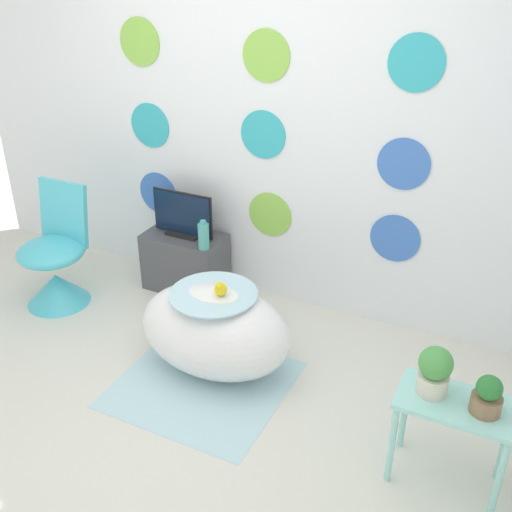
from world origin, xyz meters
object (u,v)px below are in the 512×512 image
Objects in this scene: chair at (55,268)px; tv at (183,216)px; vase at (204,236)px; potted_plant_left at (435,370)px; potted_plant_right at (488,396)px; bathtub at (215,330)px.

chair is 0.95m from tv.
potted_plant_left is (1.69, -0.85, 0.07)m from vase.
chair is 4.54× the size of potted_plant_right.
tv is 2.15m from potted_plant_left.
tv is at bearing 132.32° from bathtub.
chair is at bearing 173.20° from bathtub.
vase is 2.11m from potted_plant_right.
tv reaches higher than potted_plant_right.
bathtub is at bearing -55.10° from vase.
chair is at bearing -154.51° from vase.
potted_plant_right is at bearing -6.50° from potted_plant_left.
chair is 2.67m from potted_plant_left.
vase is at bearing -26.03° from tv.
potted_plant_left is (1.26, -0.24, 0.32)m from bathtub.
chair is 1.81× the size of tv.
potted_plant_left reaches higher than vase.
tv reaches higher than vase.
tv is 2.51× the size of potted_plant_right.
tv is at bearing 153.29° from potted_plant_left.
bathtub is at bearing 169.73° from potted_plant_right.
potted_plant_left reaches higher than bathtub.
tv is at bearing 153.97° from vase.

